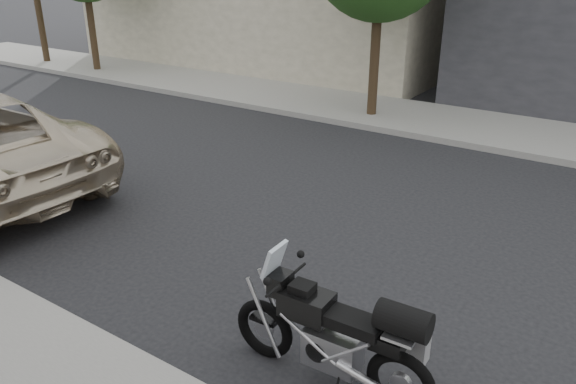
# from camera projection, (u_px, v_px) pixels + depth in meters

# --- Properties ---
(ground) EXTENTS (120.00, 120.00, 0.00)m
(ground) POSITION_uv_depth(u_px,v_px,m) (319.00, 221.00, 9.19)
(ground) COLOR black
(ground) RESTS_ON ground
(far_sidewalk) EXTENTS (44.00, 3.00, 0.15)m
(far_sidewalk) POSITION_uv_depth(u_px,v_px,m) (452.00, 124.00, 14.12)
(far_sidewalk) COLOR gray
(far_sidewalk) RESTS_ON ground
(motorcycle) EXTENTS (2.23, 0.76, 1.41)m
(motorcycle) POSITION_uv_depth(u_px,v_px,m) (343.00, 336.00, 5.46)
(motorcycle) COLOR black
(motorcycle) RESTS_ON ground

